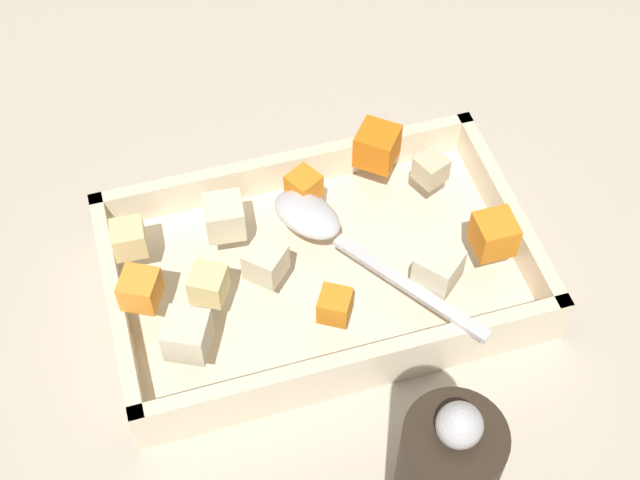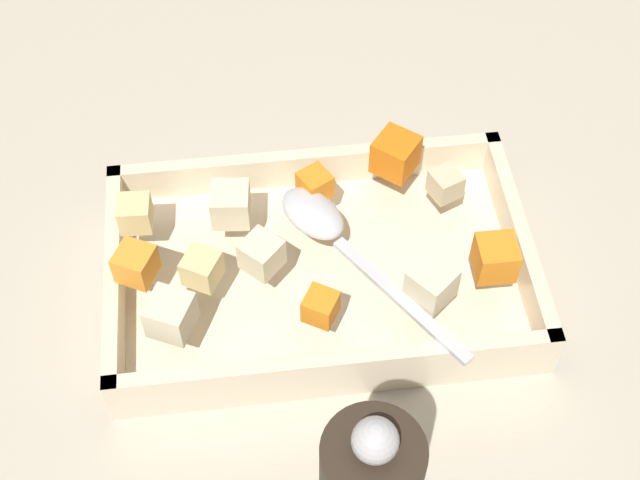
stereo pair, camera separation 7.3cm
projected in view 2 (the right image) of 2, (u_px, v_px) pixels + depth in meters
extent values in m
plane|color=#BCB29E|center=(334.00, 269.00, 0.79)|extent=(4.00, 4.00, 0.00)
cube|color=beige|center=(320.00, 277.00, 0.77)|extent=(0.35, 0.22, 0.01)
cube|color=beige|center=(306.00, 167.00, 0.81)|extent=(0.35, 0.01, 0.04)
cube|color=beige|center=(336.00, 370.00, 0.69)|extent=(0.35, 0.01, 0.04)
cube|color=beige|center=(518.00, 241.00, 0.76)|extent=(0.01, 0.22, 0.04)
cube|color=beige|center=(115.00, 280.00, 0.74)|extent=(0.01, 0.22, 0.04)
cube|color=orange|center=(321.00, 307.00, 0.69)|extent=(0.03, 0.03, 0.02)
cube|color=orange|center=(396.00, 154.00, 0.78)|extent=(0.05, 0.05, 0.03)
cube|color=orange|center=(495.00, 258.00, 0.71)|extent=(0.03, 0.03, 0.03)
cube|color=orange|center=(315.00, 184.00, 0.76)|extent=(0.03, 0.03, 0.02)
cube|color=orange|center=(136.00, 264.00, 0.71)|extent=(0.04, 0.04, 0.03)
cube|color=#E0CC89|center=(135.00, 213.00, 0.74)|extent=(0.03, 0.03, 0.03)
cube|color=beige|center=(230.00, 204.00, 0.74)|extent=(0.03, 0.03, 0.03)
cube|color=beige|center=(431.00, 284.00, 0.70)|extent=(0.04, 0.04, 0.03)
cube|color=beige|center=(171.00, 315.00, 0.68)|extent=(0.04, 0.04, 0.03)
cube|color=beige|center=(261.00, 254.00, 0.72)|extent=(0.04, 0.04, 0.03)
cube|color=#E0CC89|center=(202.00, 268.00, 0.71)|extent=(0.04, 0.04, 0.03)
cube|color=beige|center=(445.00, 184.00, 0.76)|extent=(0.03, 0.03, 0.02)
ellipsoid|color=silver|center=(313.00, 213.00, 0.75)|extent=(0.07, 0.07, 0.02)
cube|color=silver|center=(401.00, 299.00, 0.70)|extent=(0.09, 0.13, 0.01)
sphere|color=#B7B7BC|center=(375.00, 440.00, 0.44)|extent=(0.02, 0.02, 0.02)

